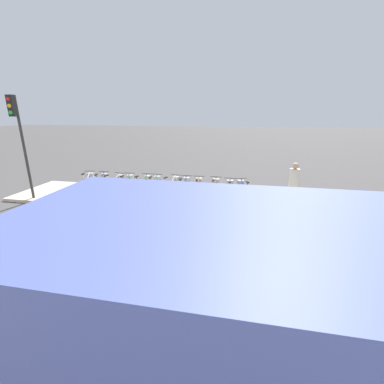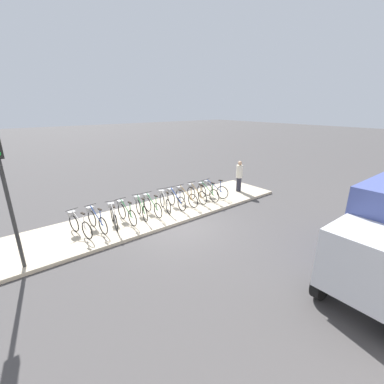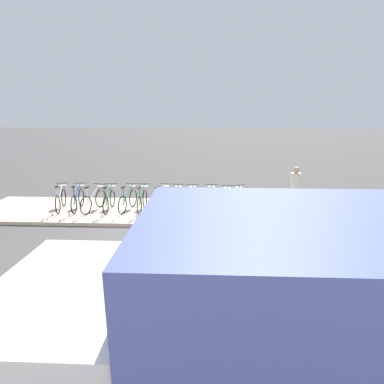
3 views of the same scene
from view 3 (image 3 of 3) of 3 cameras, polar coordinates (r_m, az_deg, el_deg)
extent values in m
plane|color=#423F3F|center=(9.69, -8.90, -6.68)|extent=(120.00, 120.00, 0.00)
cube|color=#B7A88E|center=(10.99, -7.47, -3.62)|extent=(12.67, 2.87, 0.12)
torus|color=black|center=(11.36, -24.20, -2.19)|extent=(0.18, 0.65, 0.65)
torus|color=black|center=(12.20, -23.24, -0.96)|extent=(0.18, 0.65, 0.65)
cylinder|color=silver|center=(11.71, -23.84, -0.32)|extent=(0.23, 0.90, 0.55)
cylinder|color=silver|center=(11.40, -24.21, -0.60)|extent=(0.04, 0.04, 0.59)
cube|color=black|center=(11.33, -24.38, 0.93)|extent=(0.11, 0.21, 0.04)
cylinder|color=#262626|center=(12.07, -23.51, 1.57)|extent=(0.45, 0.13, 0.02)
cube|color=gray|center=(12.16, -23.37, 0.78)|extent=(0.28, 0.25, 0.18)
torus|color=black|center=(11.13, -21.57, -2.26)|extent=(0.11, 0.65, 0.65)
torus|color=black|center=(11.95, -20.34, -0.99)|extent=(0.11, 0.65, 0.65)
cylinder|color=navy|center=(11.47, -21.05, -0.34)|extent=(0.14, 0.91, 0.55)
cylinder|color=navy|center=(11.16, -21.53, -0.63)|extent=(0.04, 0.04, 0.59)
cube|color=black|center=(11.09, -21.68, 0.93)|extent=(0.09, 0.21, 0.04)
cylinder|color=#262626|center=(11.82, -20.58, 1.60)|extent=(0.46, 0.08, 0.02)
cube|color=gray|center=(11.90, -20.43, 0.79)|extent=(0.26, 0.23, 0.18)
torus|color=black|center=(10.88, -19.54, -2.44)|extent=(0.19, 0.65, 0.65)
torus|color=black|center=(11.59, -17.02, -1.18)|extent=(0.19, 0.65, 0.65)
cylinder|color=silver|center=(11.16, -18.35, -0.50)|extent=(0.24, 0.90, 0.55)
cylinder|color=silver|center=(10.90, -19.31, -0.78)|extent=(0.04, 0.04, 0.59)
cube|color=black|center=(10.82, -19.45, 0.82)|extent=(0.11, 0.21, 0.04)
cylinder|color=#262626|center=(11.45, -17.24, 1.49)|extent=(0.45, 0.13, 0.02)
cube|color=gray|center=(11.54, -17.03, 0.66)|extent=(0.28, 0.25, 0.18)
torus|color=black|center=(10.68, -16.13, -2.48)|extent=(0.06, 0.66, 0.65)
torus|color=black|center=(11.51, -14.92, -1.14)|extent=(0.06, 0.66, 0.65)
cylinder|color=#267238|center=(11.02, -15.60, -0.48)|extent=(0.07, 0.91, 0.55)
cylinder|color=#267238|center=(10.71, -16.06, -0.79)|extent=(0.03, 0.03, 0.59)
cube|color=black|center=(10.63, -16.19, 0.84)|extent=(0.08, 0.20, 0.04)
cylinder|color=#262626|center=(11.37, -15.11, 1.55)|extent=(0.46, 0.04, 0.02)
cube|color=gray|center=(11.46, -14.98, 0.71)|extent=(0.25, 0.21, 0.18)
torus|color=black|center=(10.57, -13.11, -2.46)|extent=(0.15, 0.65, 0.65)
torus|color=black|center=(11.34, -11.15, -1.14)|extent=(0.15, 0.65, 0.65)
cylinder|color=#267238|center=(10.88, -12.17, -0.45)|extent=(0.20, 0.90, 0.55)
cylinder|color=#267238|center=(10.59, -12.91, -0.75)|extent=(0.04, 0.04, 0.59)
cube|color=black|center=(10.51, -13.01, 0.89)|extent=(0.11, 0.21, 0.04)
cylinder|color=#262626|center=(11.20, -11.30, 1.59)|extent=(0.46, 0.11, 0.02)
cube|color=gray|center=(11.29, -11.15, 0.73)|extent=(0.27, 0.24, 0.18)
torus|color=black|center=(10.40, -10.00, -2.58)|extent=(0.04, 0.65, 0.65)
torus|color=black|center=(11.24, -8.98, -1.20)|extent=(0.04, 0.65, 0.65)
cylinder|color=#267238|center=(10.74, -9.53, -0.52)|extent=(0.04, 0.91, 0.55)
cylinder|color=#267238|center=(10.43, -9.92, -0.83)|extent=(0.03, 0.03, 0.59)
cube|color=black|center=(10.35, -10.00, 0.84)|extent=(0.07, 0.20, 0.04)
cylinder|color=#262626|center=(11.10, -9.10, 1.56)|extent=(0.46, 0.03, 0.02)
cube|color=gray|center=(11.19, -9.01, 0.70)|extent=(0.24, 0.20, 0.18)
torus|color=black|center=(10.37, -6.85, -2.50)|extent=(0.20, 0.64, 0.65)
torus|color=black|center=(11.16, -4.97, -1.18)|extent=(0.20, 0.64, 0.65)
cylinder|color=beige|center=(10.69, -5.91, -0.47)|extent=(0.27, 0.89, 0.55)
cylinder|color=beige|center=(10.40, -6.62, -0.76)|extent=(0.04, 0.04, 0.59)
cube|color=black|center=(10.32, -6.67, 0.92)|extent=(0.12, 0.21, 0.04)
cylinder|color=#262626|center=(11.02, -5.03, 1.60)|extent=(0.45, 0.14, 0.02)
cube|color=gray|center=(11.11, -4.91, 0.73)|extent=(0.28, 0.26, 0.18)
torus|color=black|center=(10.21, -3.33, -2.70)|extent=(0.07, 0.66, 0.65)
torus|color=black|center=(11.06, -2.60, -1.29)|extent=(0.07, 0.66, 0.65)
cylinder|color=navy|center=(10.56, -2.97, -0.60)|extent=(0.09, 0.91, 0.55)
cylinder|color=navy|center=(10.24, -3.24, -0.92)|extent=(0.03, 0.03, 0.59)
cube|color=black|center=(10.16, -3.27, 0.78)|extent=(0.08, 0.20, 0.04)
cylinder|color=#262626|center=(10.92, -2.63, 1.51)|extent=(0.46, 0.05, 0.02)
cube|color=gray|center=(11.01, -2.58, 0.64)|extent=(0.25, 0.21, 0.18)
torus|color=black|center=(10.16, 0.25, -2.76)|extent=(0.08, 0.66, 0.65)
torus|color=black|center=(11.02, 0.09, -1.33)|extent=(0.08, 0.66, 0.65)
cylinder|color=olive|center=(10.52, 0.17, -0.65)|extent=(0.10, 0.91, 0.55)
cylinder|color=olive|center=(10.20, 0.22, -0.97)|extent=(0.03, 0.03, 0.59)
cube|color=black|center=(10.11, 0.23, 0.73)|extent=(0.08, 0.20, 0.04)
cylinder|color=#262626|center=(10.88, 0.09, 1.48)|extent=(0.46, 0.06, 0.02)
cube|color=gray|center=(10.97, 0.08, 0.60)|extent=(0.25, 0.22, 0.18)
torus|color=black|center=(10.18, 3.56, -2.75)|extent=(0.07, 0.66, 0.65)
torus|color=black|center=(11.04, 3.70, -1.33)|extent=(0.07, 0.66, 0.65)
cylinder|color=olive|center=(10.54, 3.66, -0.65)|extent=(0.07, 0.91, 0.55)
cylinder|color=olive|center=(10.22, 3.61, -0.97)|extent=(0.03, 0.03, 0.59)
cube|color=black|center=(10.14, 3.64, 0.73)|extent=(0.08, 0.20, 0.04)
cylinder|color=#262626|center=(10.90, 3.75, 1.47)|extent=(0.46, 0.05, 0.02)
cube|color=gray|center=(10.99, 3.74, 0.60)|extent=(0.25, 0.21, 0.18)
torus|color=black|center=(10.10, 7.18, -3.00)|extent=(0.06, 0.66, 0.65)
torus|color=black|center=(10.95, 6.67, -1.55)|extent=(0.06, 0.66, 0.65)
cylinder|color=#267238|center=(10.45, 6.96, -0.87)|extent=(0.06, 0.91, 0.55)
cylinder|color=#267238|center=(10.13, 7.16, -1.20)|extent=(0.03, 0.03, 0.59)
cube|color=black|center=(10.05, 7.21, 0.51)|extent=(0.08, 0.20, 0.04)
cylinder|color=#262626|center=(10.80, 6.76, 1.28)|extent=(0.46, 0.04, 0.02)
cube|color=gray|center=(10.90, 6.70, 0.40)|extent=(0.25, 0.21, 0.18)
torus|color=black|center=(10.28, 10.80, -2.84)|extent=(0.23, 0.64, 0.65)
torus|color=black|center=(11.05, 8.83, -1.46)|extent=(0.23, 0.64, 0.65)
cylinder|color=navy|center=(10.59, 9.84, -0.77)|extent=(0.30, 0.88, 0.55)
cylinder|color=navy|center=(10.30, 10.59, -1.08)|extent=(0.04, 0.04, 0.59)
cube|color=black|center=(10.22, 10.68, 0.61)|extent=(0.13, 0.21, 0.04)
cylinder|color=#262626|center=(10.91, 8.95, 1.33)|extent=(0.45, 0.16, 0.02)
cube|color=gray|center=(11.00, 8.80, 0.46)|extent=(0.29, 0.26, 0.18)
cylinder|color=black|center=(4.73, -17.41, -26.86)|extent=(0.90, 0.22, 0.90)
cube|color=#3F4C8C|center=(3.32, 25.46, -21.87)|extent=(3.56, 1.93, 2.12)
cube|color=silver|center=(3.54, -21.12, -25.72)|extent=(1.39, 1.84, 1.44)
cylinder|color=#23232D|center=(10.90, 18.75, -2.05)|extent=(0.26, 0.26, 0.76)
cylinder|color=beige|center=(10.72, 19.08, 1.64)|extent=(0.34, 0.34, 0.68)
sphere|color=tan|center=(10.63, 19.28, 4.00)|extent=(0.22, 0.22, 0.22)
camera|label=1|loc=(1.40, 63.88, 1.89)|focal=24.00mm
camera|label=2|loc=(7.36, -80.77, 10.39)|focal=24.00mm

